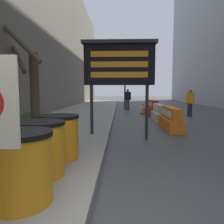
% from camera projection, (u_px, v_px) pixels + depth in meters
% --- Properties ---
extents(building_left_facade, '(0.40, 50.40, 11.82)m').
position_uv_depth(building_left_facade, '(33.00, 7.00, 11.48)').
color(building_left_facade, '#706656').
rests_on(building_left_facade, ground_plane).
extents(bare_tree, '(1.65, 1.19, 3.92)m').
position_uv_depth(bare_tree, '(31.00, 79.00, 8.89)').
color(bare_tree, '#4C3D2D').
rests_on(bare_tree, sidewalk_left).
extents(barrel_drum_foreground, '(0.80, 0.80, 0.89)m').
position_uv_depth(barrel_drum_foreground, '(20.00, 167.00, 2.67)').
color(barrel_drum_foreground, orange).
rests_on(barrel_drum_foreground, sidewalk_left).
extents(barrel_drum_middle, '(0.80, 0.80, 0.89)m').
position_uv_depth(barrel_drum_middle, '(41.00, 148.00, 3.54)').
color(barrel_drum_middle, orange).
rests_on(barrel_drum_middle, sidewalk_left).
extents(barrel_drum_back, '(0.80, 0.80, 0.89)m').
position_uv_depth(barrel_drum_back, '(59.00, 137.00, 4.41)').
color(barrel_drum_back, orange).
rests_on(barrel_drum_back, sidewalk_left).
extents(message_board, '(2.29, 0.36, 3.04)m').
position_uv_depth(message_board, '(119.00, 65.00, 6.73)').
color(message_board, '#28282B').
rests_on(message_board, ground_plane).
extents(jersey_barrier_orange_near, '(0.58, 2.18, 0.88)m').
position_uv_depth(jersey_barrier_orange_near, '(171.00, 120.00, 8.59)').
color(jersey_barrier_orange_near, orange).
rests_on(jersey_barrier_orange_near, ground_plane).
extents(jersey_barrier_cream, '(0.57, 1.99, 0.83)m').
position_uv_depth(jersey_barrier_cream, '(159.00, 113.00, 11.17)').
color(jersey_barrier_cream, beige).
rests_on(jersey_barrier_cream, ground_plane).
extents(jersey_barrier_red_striped, '(0.57, 1.65, 0.93)m').
position_uv_depth(jersey_barrier_red_striped, '(153.00, 109.00, 13.38)').
color(jersey_barrier_red_striped, red).
rests_on(jersey_barrier_red_striped, ground_plane).
extents(traffic_cone_near, '(0.45, 0.45, 0.80)m').
position_uv_depth(traffic_cone_near, '(143.00, 108.00, 14.26)').
color(traffic_cone_near, black).
rests_on(traffic_cone_near, ground_plane).
extents(traffic_light_near_curb, '(0.28, 0.44, 4.12)m').
position_uv_depth(traffic_light_near_curb, '(125.00, 72.00, 17.52)').
color(traffic_light_near_curb, '#2D2D30').
rests_on(traffic_light_near_curb, ground_plane).
extents(pedestrian_worker, '(0.50, 0.46, 1.64)m').
position_uv_depth(pedestrian_worker, '(128.00, 98.00, 16.99)').
color(pedestrian_worker, '#333338').
rests_on(pedestrian_worker, ground_plane).
extents(pedestrian_passerby, '(0.49, 0.44, 1.61)m').
position_uv_depth(pedestrian_passerby, '(190.00, 100.00, 12.75)').
color(pedestrian_passerby, '#23283D').
rests_on(pedestrian_passerby, ground_plane).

